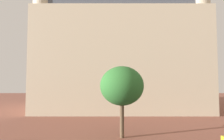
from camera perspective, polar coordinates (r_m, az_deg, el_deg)
name	(u,v)px	position (r m, az deg, el deg)	size (l,w,h in m)	color
landmark_building	(121,55)	(33.34, 2.70, 4.70)	(26.91, 15.39, 33.24)	beige
tree_curb_far	(122,86)	(16.23, 3.09, -4.96)	(3.83, 3.83, 6.20)	brown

